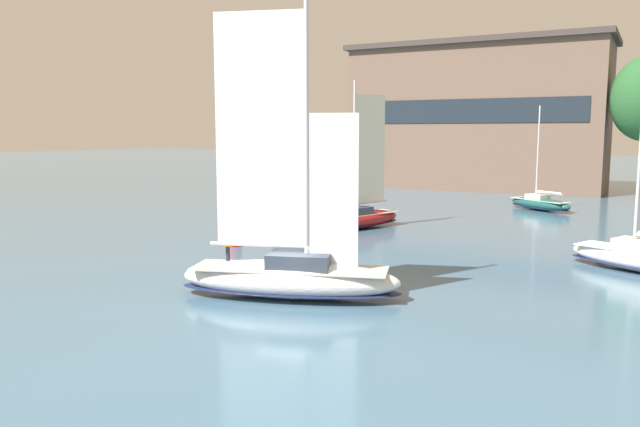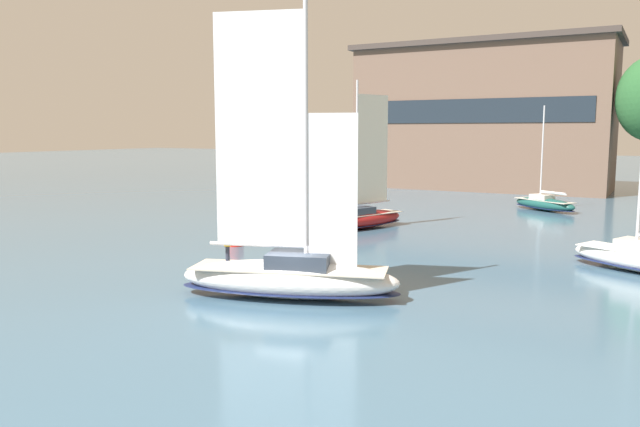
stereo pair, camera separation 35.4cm
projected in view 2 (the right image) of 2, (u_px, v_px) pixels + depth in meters
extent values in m
plane|color=#42667F|center=(289.00, 297.00, 29.36)|extent=(400.00, 400.00, 0.00)
cube|color=brown|center=(482.00, 119.00, 84.94)|extent=(32.91, 13.05, 18.85)
cube|color=#1E2833|center=(469.00, 111.00, 79.11)|extent=(29.62, 0.10, 3.02)
cube|color=#423833|center=(485.00, 46.00, 83.67)|extent=(34.11, 14.25, 0.70)
ellipsoid|color=silver|center=(289.00, 279.00, 29.24)|extent=(10.79, 6.02, 1.77)
ellipsoid|color=#19234C|center=(289.00, 289.00, 29.31)|extent=(10.90, 6.08, 0.21)
cube|color=beige|center=(289.00, 268.00, 29.18)|extent=(9.46, 5.18, 0.06)
cube|color=#333D4C|center=(300.00, 260.00, 29.03)|extent=(3.40, 2.85, 0.73)
cylinder|color=silver|center=(306.00, 128.00, 28.17)|extent=(0.21, 0.21, 13.01)
cylinder|color=silver|center=(258.00, 245.00, 29.32)|extent=(4.50, 1.63, 0.18)
cube|color=white|center=(260.00, 130.00, 28.59)|extent=(4.10, 1.37, 10.66)
cube|color=white|center=(333.00, 192.00, 28.31)|extent=(2.18, 0.74, 7.15)
cylinder|color=#232838|center=(228.00, 255.00, 30.05)|extent=(0.25, 0.25, 0.85)
cylinder|color=gold|center=(227.00, 239.00, 29.95)|extent=(0.43, 0.43, 0.65)
sphere|color=tan|center=(227.00, 230.00, 29.89)|extent=(0.24, 0.24, 0.24)
ellipsoid|color=maroon|center=(362.00, 219.00, 50.23)|extent=(5.11, 8.75, 1.44)
ellipsoid|color=#19234C|center=(362.00, 224.00, 50.28)|extent=(5.16, 8.84, 0.17)
cube|color=beige|center=(362.00, 214.00, 50.17)|extent=(4.41, 7.67, 0.06)
cube|color=#333D4C|center=(359.00, 211.00, 49.86)|extent=(2.36, 2.79, 0.59)
cylinder|color=silver|center=(357.00, 148.00, 49.04)|extent=(0.17, 0.17, 10.56)
cylinder|color=silver|center=(373.00, 202.00, 50.86)|extent=(1.43, 3.62, 0.14)
cube|color=silver|center=(372.00, 149.00, 50.19)|extent=(1.22, 3.30, 8.66)
cube|color=silver|center=(347.00, 179.00, 48.69)|extent=(0.66, 1.76, 5.81)
ellipsoid|color=#194C47|center=(544.00, 204.00, 61.61)|extent=(7.25, 5.93, 1.26)
ellipsoid|color=#19234C|center=(544.00, 208.00, 61.66)|extent=(7.32, 5.99, 0.15)
cube|color=#BCB7A8|center=(545.00, 200.00, 61.56)|extent=(6.33, 5.15, 0.06)
cube|color=beige|center=(542.00, 197.00, 61.85)|extent=(2.53, 2.37, 0.52)
cylinder|color=silver|center=(542.00, 153.00, 61.48)|extent=(0.15, 0.15, 9.25)
cylinder|color=silver|center=(553.00, 194.00, 60.50)|extent=(2.80, 2.01, 0.13)
cylinder|color=white|center=(553.00, 193.00, 60.49)|extent=(2.57, 1.88, 0.20)
cylinder|color=red|center=(235.00, 240.00, 42.58)|extent=(1.11, 1.11, 0.83)
cone|color=red|center=(235.00, 226.00, 42.46)|extent=(0.83, 0.83, 1.02)
sphere|color=#F2F266|center=(235.00, 218.00, 42.39)|extent=(0.16, 0.16, 0.16)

